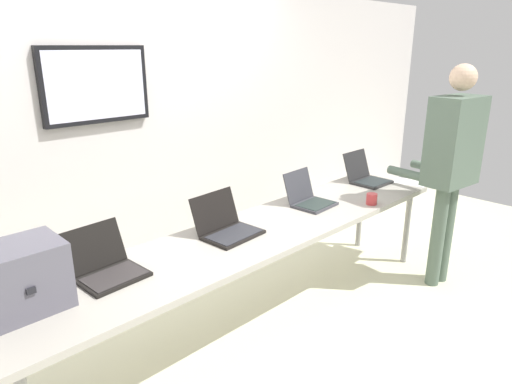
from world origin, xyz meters
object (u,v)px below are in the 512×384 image
workbench (260,235)px  equipment_box (19,278)px  coffee_mug (372,199)px  laptop_station_3 (366,176)px  laptop_station_1 (226,225)px  person (451,156)px  laptop_station_2 (308,197)px  laptop_station_0 (106,265)px

workbench → equipment_box: bearing=176.5°
coffee_mug → equipment_box: bearing=172.2°
equipment_box → coffee_mug: bearing=-7.8°
equipment_box → laptop_station_3: size_ratio=1.12×
workbench → coffee_mug: size_ratio=40.27×
laptop_station_1 → person: size_ratio=0.22×
workbench → coffee_mug: coffee_mug is taller
laptop_station_2 → coffee_mug: bearing=-43.9°
laptop_station_3 → workbench: bearing=-175.3°
workbench → laptop_station_2: size_ratio=10.09×
laptop_station_1 → equipment_box: bearing=-179.5°
laptop_station_2 → coffee_mug: (0.36, -0.35, -0.02)m
person → laptop_station_0: bearing=163.6°
workbench → person: bearing=-22.5°
laptop_station_3 → laptop_station_0: bearing=179.8°
equipment_box → laptop_station_0: (0.44, 0.04, -0.11)m
laptop_station_0 → laptop_station_2: bearing=-1.1°
laptop_station_2 → person: size_ratio=0.19×
laptop_station_1 → laptop_station_2: laptop_station_1 is taller
workbench → laptop_station_2: laptop_station_2 is taller
equipment_box → person: bearing=-13.4°
laptop_station_2 → coffee_mug: laptop_station_2 is taller
equipment_box → laptop_station_3: equipment_box is taller
workbench → laptop_station_3: size_ratio=9.76×
laptop_station_0 → laptop_station_3: size_ratio=1.03×
laptop_station_3 → coffee_mug: laptop_station_3 is taller
laptop_station_3 → person: person is taller
laptop_station_1 → laptop_station_3: bearing=0.6°
coffee_mug → workbench: bearing=165.9°
laptop_station_3 → coffee_mug: size_ratio=4.13×
laptop_station_0 → laptop_station_1: bearing=-1.7°
person → coffee_mug: bearing=143.7°
laptop_station_3 → laptop_station_2: bearing=-178.3°
equipment_box → laptop_station_1: bearing=0.5°
laptop_station_0 → person: size_ratio=0.21×
workbench → person: size_ratio=1.94×
laptop_station_0 → coffee_mug: laptop_station_0 is taller
workbench → laptop_station_0: laptop_station_0 is taller
workbench → laptop_station_0: size_ratio=9.44×
laptop_station_1 → coffee_mug: laptop_station_1 is taller
coffee_mug → laptop_station_0: bearing=169.5°
workbench → equipment_box: 1.51m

